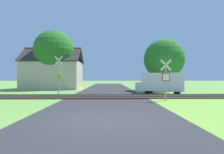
% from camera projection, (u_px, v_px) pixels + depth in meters
% --- Properties ---
extents(ground_plane, '(160.00, 160.00, 0.00)m').
position_uv_depth(ground_plane, '(103.00, 119.00, 7.33)').
color(ground_plane, '#6B9942').
extents(road_asphalt, '(6.93, 80.00, 0.01)m').
position_uv_depth(road_asphalt, '(105.00, 110.00, 9.33)').
color(road_asphalt, '#2D2D30').
rests_on(road_asphalt, ground).
extents(rail_track, '(60.00, 2.60, 0.22)m').
position_uv_depth(rail_track, '(107.00, 97.00, 15.37)').
color(rail_track, '#422D1E').
rests_on(rail_track, ground).
extents(stop_sign_near, '(0.88, 0.16, 3.13)m').
position_uv_depth(stop_sign_near, '(166.00, 78.00, 13.09)').
color(stop_sign_near, '#9E9EA5').
rests_on(stop_sign_near, ground).
extents(crossing_sign_far, '(0.87, 0.19, 3.87)m').
position_uv_depth(crossing_sign_far, '(59.00, 74.00, 17.24)').
color(crossing_sign_far, '#9E9EA5').
rests_on(crossing_sign_far, ground).
extents(house, '(8.63, 5.70, 6.35)m').
position_uv_depth(house, '(53.00, 74.00, 26.71)').
color(house, '#C6B293').
rests_on(house, ground).
extents(tree_right, '(5.44, 5.44, 6.98)m').
position_uv_depth(tree_right, '(164.00, 59.00, 23.78)').
color(tree_right, '#513823').
rests_on(tree_right, ground).
extents(tree_left, '(5.91, 5.91, 8.71)m').
position_uv_depth(tree_left, '(54.00, 51.00, 25.93)').
color(tree_left, '#513823').
rests_on(tree_left, ground).
extents(mail_truck, '(5.24, 3.57, 2.24)m').
position_uv_depth(mail_truck, '(161.00, 82.00, 18.63)').
color(mail_truck, white).
rests_on(mail_truck, ground).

